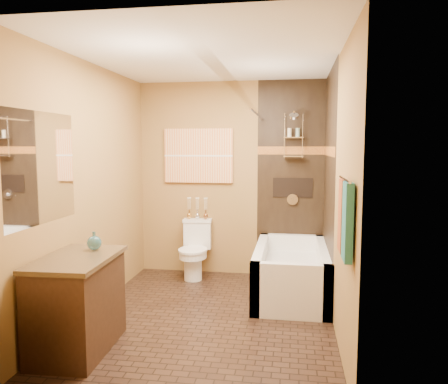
% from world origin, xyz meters
% --- Properties ---
extents(floor, '(3.00, 3.00, 0.00)m').
position_xyz_m(floor, '(0.00, 0.00, 0.00)').
color(floor, black).
rests_on(floor, ground).
extents(wall_left, '(0.02, 3.00, 2.50)m').
position_xyz_m(wall_left, '(-1.20, 0.00, 1.25)').
color(wall_left, '#9A6A3B').
rests_on(wall_left, floor).
extents(wall_right, '(0.02, 3.00, 2.50)m').
position_xyz_m(wall_right, '(1.20, 0.00, 1.25)').
color(wall_right, '#9A6A3B').
rests_on(wall_right, floor).
extents(wall_back, '(2.40, 0.02, 2.50)m').
position_xyz_m(wall_back, '(0.00, 1.50, 1.25)').
color(wall_back, '#9A6A3B').
rests_on(wall_back, floor).
extents(wall_front, '(2.40, 0.02, 2.50)m').
position_xyz_m(wall_front, '(0.00, -1.50, 1.25)').
color(wall_front, '#9A6A3B').
rests_on(wall_front, floor).
extents(ceiling, '(3.00, 3.00, 0.00)m').
position_xyz_m(ceiling, '(0.00, 0.00, 2.50)').
color(ceiling, silver).
rests_on(ceiling, wall_back).
extents(alcove_tile_back, '(0.85, 0.01, 2.50)m').
position_xyz_m(alcove_tile_back, '(0.78, 1.49, 1.25)').
color(alcove_tile_back, black).
rests_on(alcove_tile_back, wall_back).
extents(alcove_tile_right, '(0.01, 1.50, 2.50)m').
position_xyz_m(alcove_tile_right, '(1.19, 0.75, 1.25)').
color(alcove_tile_right, black).
rests_on(alcove_tile_right, wall_right).
extents(mosaic_band_back, '(0.85, 0.01, 0.10)m').
position_xyz_m(mosaic_band_back, '(0.78, 1.48, 1.62)').
color(mosaic_band_back, brown).
rests_on(mosaic_band_back, alcove_tile_back).
extents(mosaic_band_right, '(0.01, 1.50, 0.10)m').
position_xyz_m(mosaic_band_right, '(1.18, 0.75, 1.62)').
color(mosaic_band_right, brown).
rests_on(mosaic_band_right, alcove_tile_right).
extents(alcove_niche, '(0.50, 0.01, 0.25)m').
position_xyz_m(alcove_niche, '(0.80, 1.48, 1.15)').
color(alcove_niche, black).
rests_on(alcove_niche, alcove_tile_back).
extents(shower_fixtures, '(0.24, 0.33, 1.16)m').
position_xyz_m(shower_fixtures, '(0.80, 1.38, 1.67)').
color(shower_fixtures, silver).
rests_on(shower_fixtures, floor).
extents(curtain_rod, '(0.03, 1.55, 0.03)m').
position_xyz_m(curtain_rod, '(0.40, 0.75, 2.02)').
color(curtain_rod, silver).
rests_on(curtain_rod, wall_back).
extents(towel_bar, '(0.02, 0.55, 0.02)m').
position_xyz_m(towel_bar, '(1.15, -1.05, 1.45)').
color(towel_bar, silver).
rests_on(towel_bar, wall_right).
extents(towel_teal, '(0.05, 0.22, 0.52)m').
position_xyz_m(towel_teal, '(1.16, -1.18, 1.18)').
color(towel_teal, '#216E71').
rests_on(towel_teal, towel_bar).
extents(towel_rust, '(0.05, 0.22, 0.52)m').
position_xyz_m(towel_rust, '(1.16, -0.92, 1.18)').
color(towel_rust, '#9C3D1C').
rests_on(towel_rust, towel_bar).
extents(sunset_painting, '(0.90, 0.04, 0.70)m').
position_xyz_m(sunset_painting, '(-0.42, 1.48, 1.55)').
color(sunset_painting, orange).
rests_on(sunset_painting, wall_back).
extents(vanity_mirror, '(0.01, 1.00, 0.90)m').
position_xyz_m(vanity_mirror, '(-1.19, -0.88, 1.50)').
color(vanity_mirror, white).
rests_on(vanity_mirror, wall_left).
extents(bathtub, '(0.80, 1.50, 0.55)m').
position_xyz_m(bathtub, '(0.80, 0.75, 0.22)').
color(bathtub, white).
rests_on(bathtub, floor).
extents(toilet, '(0.38, 0.56, 0.73)m').
position_xyz_m(toilet, '(-0.42, 1.23, 0.37)').
color(toilet, white).
rests_on(toilet, floor).
extents(vanity, '(0.58, 0.91, 0.79)m').
position_xyz_m(vanity, '(-0.92, -0.88, 0.39)').
color(vanity, black).
rests_on(vanity, floor).
extents(teal_bottle, '(0.16, 0.16, 0.20)m').
position_xyz_m(teal_bottle, '(-0.87, -0.65, 0.87)').
color(teal_bottle, '#225C68').
rests_on(teal_bottle, vanity).
extents(bud_vases, '(0.28, 0.06, 0.27)m').
position_xyz_m(bud_vases, '(-0.42, 1.39, 0.88)').
color(bud_vases, '#BD883B').
rests_on(bud_vases, toilet).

